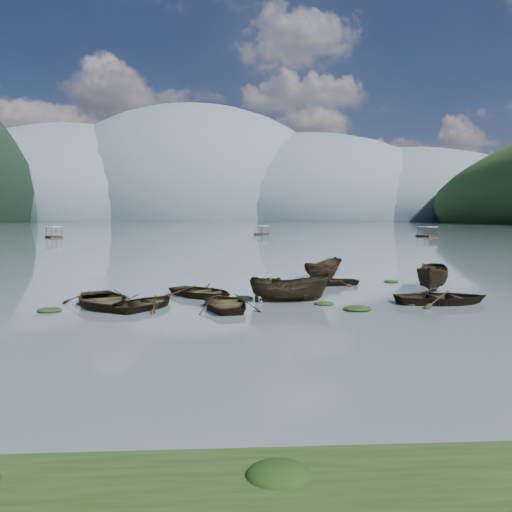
{
  "coord_description": "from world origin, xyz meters",
  "views": [
    {
      "loc": [
        -1.82,
        -19.83,
        4.38
      ],
      "look_at": [
        0.0,
        12.0,
        2.0
      ],
      "focal_mm": 35.0,
      "sensor_mm": 36.0,
      "label": 1
    }
  ],
  "objects": [
    {
      "name": "rowboat_1",
      "position": [
        -5.84,
        4.81,
        0.0
      ],
      "size": [
        4.56,
        5.04,
        0.86
      ],
      "primitive_type": "imported",
      "rotation": [
        0.0,
        0.0,
        2.65
      ],
      "color": "black",
      "rests_on": "ground"
    },
    {
      "name": "ground_plane",
      "position": [
        0.0,
        0.0,
        0.0
      ],
      "size": [
        2400.0,
        2400.0,
        0.0
      ],
      "primitive_type": "plane",
      "color": "#505D64"
    },
    {
      "name": "rowboat_7",
      "position": [
        4.79,
        12.75,
        0.0
      ],
      "size": [
        4.29,
        3.25,
        0.84
      ],
      "primitive_type": "imported",
      "rotation": [
        0.0,
        0.0,
        4.8
      ],
      "color": "black",
      "rests_on": "ground"
    },
    {
      "name": "weed_clump_7",
      "position": [
        9.49,
        13.86,
        0.0
      ],
      "size": [
        1.03,
        0.82,
        0.22
      ],
      "primitive_type": "ellipsoid",
      "color": "black",
      "rests_on": "ground"
    },
    {
      "name": "pontoon_centre",
      "position": [
        7.72,
        119.35,
        0.0
      ],
      "size": [
        4.75,
        6.62,
        2.34
      ],
      "primitive_type": null,
      "rotation": [
        0.0,
        0.0,
        -0.4
      ],
      "color": "black",
      "rests_on": "ground"
    },
    {
      "name": "weed_clump_5",
      "position": [
        -9.15,
        6.07,
        0.0
      ],
      "size": [
        0.93,
        0.75,
        0.2
      ],
      "primitive_type": "ellipsoid",
      "color": "black",
      "rests_on": "ground"
    },
    {
      "name": "rowboat_6",
      "position": [
        -3.28,
        8.14,
        0.0
      ],
      "size": [
        5.43,
        5.42,
        0.93
      ],
      "primitive_type": "imported",
      "rotation": [
        0.0,
        0.0,
        0.79
      ],
      "color": "black",
      "rests_on": "ground"
    },
    {
      "name": "rowboat_3",
      "position": [
        -1.96,
        4.46,
        0.0
      ],
      "size": [
        3.79,
        4.78,
        0.89
      ],
      "primitive_type": "imported",
      "rotation": [
        0.0,
        0.0,
        3.32
      ],
      "color": "black",
      "rests_on": "ground"
    },
    {
      "name": "weed_clump_6",
      "position": [
        -5.64,
        5.41,
        0.0
      ],
      "size": [
        0.94,
        0.78,
        0.2
      ],
      "primitive_type": "ellipsoid",
      "color": "black",
      "rests_on": "ground"
    },
    {
      "name": "rowboat_4",
      "position": [
        9.29,
        5.18,
        0.0
      ],
      "size": [
        4.81,
        3.46,
        0.99
      ],
      "primitive_type": "imported",
      "rotation": [
        0.0,
        0.0,
        1.58
      ],
      "color": "black",
      "rests_on": "ground"
    },
    {
      "name": "weed_clump_1",
      "position": [
        -1.0,
        7.13,
        0.0
      ],
      "size": [
        1.11,
        0.89,
        0.24
      ],
      "primitive_type": "ellipsoid",
      "color": "black",
      "rests_on": "ground"
    },
    {
      "name": "rowboat_0",
      "position": [
        -8.14,
        5.36,
        0.0
      ],
      "size": [
        5.21,
        5.96,
        1.03
      ],
      "primitive_type": "imported",
      "rotation": [
        0.0,
        0.0,
        0.4
      ],
      "color": "black",
      "rests_on": "ground"
    },
    {
      "name": "weed_clump_0",
      "position": [
        -10.25,
        4.0,
        0.0
      ],
      "size": [
        1.15,
        0.94,
        0.25
      ],
      "primitive_type": "ellipsoid",
      "color": "black",
      "rests_on": "ground"
    },
    {
      "name": "weed_clump_4",
      "position": [
        7.53,
        4.91,
        0.0
      ],
      "size": [
        1.07,
        0.85,
        0.22
      ],
      "primitive_type": "ellipsoid",
      "color": "black",
      "rests_on": "ground"
    },
    {
      "name": "haze_mtn_b",
      "position": [
        -60.0,
        900.0,
        0.0
      ],
      "size": [
        520.0,
        520.0,
        340.0
      ],
      "primitive_type": "ellipsoid",
      "color": "#475666",
      "rests_on": "ground"
    },
    {
      "name": "weed_clump_2",
      "position": [
        4.37,
        3.47,
        0.0
      ],
      "size": [
        1.34,
        1.07,
        0.29
      ],
      "primitive_type": "ellipsoid",
      "color": "black",
      "rests_on": "ground"
    },
    {
      "name": "pontoon_left",
      "position": [
        -42.16,
        98.57,
        0.0
      ],
      "size": [
        5.62,
        6.92,
        2.47
      ],
      "primitive_type": null,
      "rotation": [
        0.0,
        0.0,
        0.54
      ],
      "color": "black",
      "rests_on": "ground"
    },
    {
      "name": "haze_mtn_d",
      "position": [
        320.0,
        900.0,
        0.0
      ],
      "size": [
        520.0,
        520.0,
        220.0
      ],
      "primitive_type": "ellipsoid",
      "color": "#475666",
      "rests_on": "ground"
    },
    {
      "name": "pontoon_right",
      "position": [
        46.8,
        99.21,
        0.0
      ],
      "size": [
        3.46,
        6.53,
        2.39
      ],
      "primitive_type": null,
      "rotation": [
        0.0,
        0.0,
        0.14
      ],
      "color": "black",
      "rests_on": "ground"
    },
    {
      "name": "rowboat_8",
      "position": [
        5.12,
        15.94,
        0.0
      ],
      "size": [
        4.1,
        4.4,
        1.69
      ],
      "primitive_type": "imported",
      "rotation": [
        0.0,
        0.0,
        2.43
      ],
      "color": "black",
      "rests_on": "ground"
    },
    {
      "name": "haze_mtn_a",
      "position": [
        -260.0,
        900.0,
        0.0
      ],
      "size": [
        520.0,
        520.0,
        280.0
      ],
      "primitive_type": "ellipsoid",
      "color": "#475666",
      "rests_on": "ground"
    },
    {
      "name": "haze_mtn_c",
      "position": [
        140.0,
        900.0,
        0.0
      ],
      "size": [
        520.0,
        520.0,
        260.0
      ],
      "primitive_type": "ellipsoid",
      "color": "#475666",
      "rests_on": "ground"
    },
    {
      "name": "rowboat_5",
      "position": [
        10.85,
        10.06,
        0.0
      ],
      "size": [
        3.84,
        5.1,
        1.86
      ],
      "primitive_type": "imported",
      "rotation": [
        0.0,
        0.0,
        -0.48
      ],
      "color": "black",
      "rests_on": "ground"
    },
    {
      "name": "rowboat_2",
      "position": [
        1.49,
        6.31,
        0.0
      ],
      "size": [
        4.38,
        1.76,
        1.67
      ],
      "primitive_type": "imported",
      "rotation": [
        0.0,
        0.0,
        1.6
      ],
      "color": "black",
      "rests_on": "ground"
    },
    {
      "name": "weed_clump_3",
      "position": [
        3.1,
        5.18,
        0.0
      ],
      "size": [
        1.01,
        0.85,
        0.22
      ],
      "primitive_type": "ellipsoid",
      "color": "black",
      "rests_on": "ground"
    }
  ]
}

